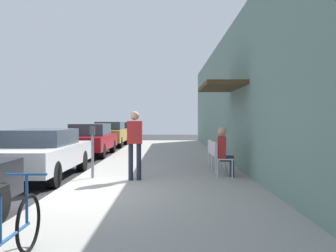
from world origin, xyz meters
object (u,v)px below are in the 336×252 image
Objects in this scene: parked_car_3 at (111,134)px; pedestrian_standing at (136,140)px; seated_patron_0 at (225,150)px; cafe_chair_0 at (223,157)px; cafe_chair_2 at (215,152)px; bicycle_0 at (9,236)px; parked_car_2 at (91,139)px; parking_meter at (93,148)px; parked_car_4 at (123,131)px; parked_car_1 at (42,153)px; cafe_chair_1 at (218,154)px.

pedestrian_standing is (2.66, -12.38, 0.36)m from parked_car_3.
cafe_chair_0 is at bearing 170.30° from seated_patron_0.
pedestrian_standing is (-2.24, -2.18, 0.50)m from cafe_chair_2.
bicycle_0 is at bearing -83.81° from parked_car_3.
parked_car_2 is 6.92m from parking_meter.
parked_car_4 is 3.33× the size of parking_meter.
parked_car_2 is 2.57× the size of bicycle_0.
parked_car_1 is 2.87m from pedestrian_standing.
parked_car_1 is at bearing -166.20° from cafe_chair_2.
parking_meter reaches higher than parked_car_1.
parked_car_3 reaches higher than cafe_chair_0.
parked_car_4 is 5.06× the size of cafe_chair_2.
cafe_chair_1 is (4.90, 0.40, -0.08)m from parked_car_1.
pedestrian_standing reaches higher than parked_car_2.
bicycle_0 is at bearing -81.17° from parked_car_2.
parked_car_2 is at bearing 130.75° from cafe_chair_1.
pedestrian_standing is (-2.24, -1.38, 0.50)m from cafe_chair_1.
parked_car_1 is 1.00× the size of parked_car_4.
parking_meter is at bearing -82.67° from parked_car_3.
cafe_chair_2 is at bearing -73.08° from parked_car_4.
parked_car_3 reaches higher than parking_meter.
parked_car_3 is 11.32m from cafe_chair_2.
parked_car_3 is (0.00, 5.32, 0.03)m from parked_car_2.
cafe_chair_0 is at bearing -74.53° from parked_car_4.
parked_car_2 reaches higher than parked_car_4.
cafe_chair_0 is 2.37m from pedestrian_standing.
cafe_chair_1 is at bearing 4.71° from parked_car_1.
parked_car_4 is 18.04m from parking_meter.
parked_car_1 is at bearing 175.41° from cafe_chair_0.
cafe_chair_2 is at bearing -64.34° from parked_car_3.
bicycle_0 reaches higher than cafe_chair_2.
parked_car_4 is (0.00, 17.32, 0.03)m from parked_car_1.
parked_car_3 is 12.81m from seated_patron_0.
parked_car_3 is at bearing -90.00° from parked_car_4.
seated_patron_0 reaches higher than bicycle_0.
bicycle_0 is at bearing -117.19° from cafe_chair_0.
cafe_chair_2 is at bearing 90.02° from cafe_chair_0.
bicycle_0 is 1.97× the size of cafe_chair_2.
parked_car_1 is 4.92m from cafe_chair_1.
parked_car_4 reaches higher than cafe_chair_1.
pedestrian_standing is (1.11, -0.33, 0.23)m from parking_meter.
parking_meter is at bearing -175.73° from cafe_chair_0.
bicycle_0 is 8.00m from cafe_chair_2.
parked_car_2 is at bearing 110.65° from pedestrian_standing.
bicycle_0 reaches higher than cafe_chair_1.
cafe_chair_2 is (-0.06, 1.61, -0.19)m from seated_patron_0.
cafe_chair_1 is 2.68m from pedestrian_standing.
parked_car_4 is 18.41m from seated_patron_0.
bicycle_0 is (1.91, -12.31, -0.25)m from parked_car_2.
parked_car_1 is 1.00× the size of parked_car_2.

